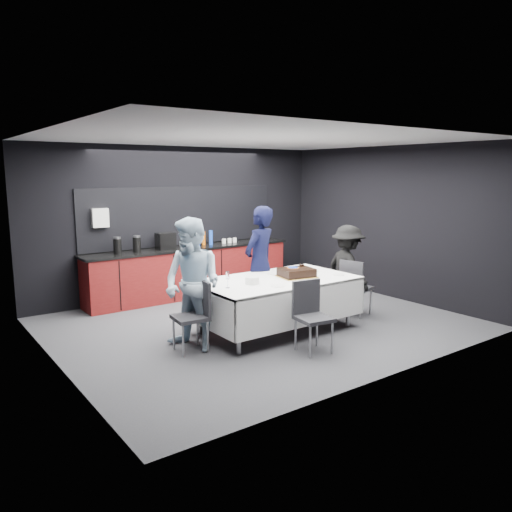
{
  "coord_description": "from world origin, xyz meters",
  "views": [
    {
      "loc": [
        -4.43,
        -6.0,
        2.32
      ],
      "look_at": [
        0.0,
        0.1,
        1.05
      ],
      "focal_mm": 35.0,
      "sensor_mm": 36.0,
      "label": 1
    }
  ],
  "objects_px": {
    "plate_stack": "(252,280)",
    "chair_right": "(354,284)",
    "chair_near": "(311,311)",
    "person_right": "(348,269)",
    "party_table": "(276,288)",
    "person_center": "(260,262)",
    "person_left": "(193,285)",
    "chair_left": "(196,311)",
    "champagne_flute": "(228,276)",
    "cake_assembly": "(297,273)"
  },
  "relations": [
    {
      "from": "plate_stack",
      "to": "chair_right",
      "type": "xyz_separation_m",
      "value": [
        1.97,
        -0.1,
        -0.3
      ]
    },
    {
      "from": "chair_right",
      "to": "chair_near",
      "type": "distance_m",
      "value": 1.82
    },
    {
      "from": "plate_stack",
      "to": "chair_near",
      "type": "xyz_separation_m",
      "value": [
        0.32,
        -0.86,
        -0.3
      ]
    },
    {
      "from": "person_right",
      "to": "chair_near",
      "type": "bearing_deg",
      "value": 128.9
    },
    {
      "from": "party_table",
      "to": "chair_right",
      "type": "xyz_separation_m",
      "value": [
        1.49,
        -0.16,
        -0.11
      ]
    },
    {
      "from": "person_center",
      "to": "person_left",
      "type": "height_order",
      "value": "person_center"
    },
    {
      "from": "plate_stack",
      "to": "chair_right",
      "type": "distance_m",
      "value": 1.99
    },
    {
      "from": "person_left",
      "to": "person_right",
      "type": "xyz_separation_m",
      "value": [
        2.92,
        0.04,
        -0.14
      ]
    },
    {
      "from": "person_right",
      "to": "chair_left",
      "type": "bearing_deg",
      "value": 100.77
    },
    {
      "from": "plate_stack",
      "to": "person_right",
      "type": "height_order",
      "value": "person_right"
    },
    {
      "from": "chair_left",
      "to": "plate_stack",
      "type": "bearing_deg",
      "value": -1.63
    },
    {
      "from": "chair_right",
      "to": "chair_near",
      "type": "xyz_separation_m",
      "value": [
        -1.65,
        -0.77,
        0.0
      ]
    },
    {
      "from": "person_left",
      "to": "plate_stack",
      "type": "bearing_deg",
      "value": 64.96
    },
    {
      "from": "party_table",
      "to": "champagne_flute",
      "type": "distance_m",
      "value": 0.94
    },
    {
      "from": "chair_left",
      "to": "person_center",
      "type": "distance_m",
      "value": 1.77
    },
    {
      "from": "party_table",
      "to": "cake_assembly",
      "type": "relative_size",
      "value": 3.99
    },
    {
      "from": "party_table",
      "to": "chair_left",
      "type": "relative_size",
      "value": 2.51
    },
    {
      "from": "cake_assembly",
      "to": "chair_left",
      "type": "height_order",
      "value": "cake_assembly"
    },
    {
      "from": "chair_right",
      "to": "party_table",
      "type": "bearing_deg",
      "value": 173.89
    },
    {
      "from": "champagne_flute",
      "to": "chair_near",
      "type": "distance_m",
      "value": 1.19
    },
    {
      "from": "chair_right",
      "to": "person_left",
      "type": "xyz_separation_m",
      "value": [
        -2.87,
        0.17,
        0.34
      ]
    },
    {
      "from": "plate_stack",
      "to": "chair_near",
      "type": "distance_m",
      "value": 0.97
    },
    {
      "from": "chair_near",
      "to": "person_left",
      "type": "height_order",
      "value": "person_left"
    },
    {
      "from": "plate_stack",
      "to": "chair_near",
      "type": "height_order",
      "value": "chair_near"
    },
    {
      "from": "chair_right",
      "to": "person_right",
      "type": "height_order",
      "value": "person_right"
    },
    {
      "from": "chair_left",
      "to": "person_left",
      "type": "height_order",
      "value": "person_left"
    },
    {
      "from": "chair_near",
      "to": "person_right",
      "type": "height_order",
      "value": "person_right"
    },
    {
      "from": "party_table",
      "to": "chair_right",
      "type": "bearing_deg",
      "value": -6.11
    },
    {
      "from": "chair_near",
      "to": "chair_right",
      "type": "bearing_deg",
      "value": 24.95
    },
    {
      "from": "chair_left",
      "to": "cake_assembly",
      "type": "bearing_deg",
      "value": -1.07
    },
    {
      "from": "person_left",
      "to": "champagne_flute",
      "type": "bearing_deg",
      "value": 59.81
    },
    {
      "from": "person_left",
      "to": "chair_near",
      "type": "bearing_deg",
      "value": 32.13
    },
    {
      "from": "party_table",
      "to": "plate_stack",
      "type": "height_order",
      "value": "plate_stack"
    },
    {
      "from": "cake_assembly",
      "to": "plate_stack",
      "type": "distance_m",
      "value": 0.81
    },
    {
      "from": "plate_stack",
      "to": "person_center",
      "type": "distance_m",
      "value": 1.02
    },
    {
      "from": "chair_right",
      "to": "person_right",
      "type": "bearing_deg",
      "value": 75.76
    },
    {
      "from": "chair_near",
      "to": "person_left",
      "type": "bearing_deg",
      "value": 142.33
    },
    {
      "from": "chair_left",
      "to": "chair_near",
      "type": "xyz_separation_m",
      "value": [
        1.21,
        -0.89,
        0.0
      ]
    },
    {
      "from": "party_table",
      "to": "plate_stack",
      "type": "bearing_deg",
      "value": -172.46
    },
    {
      "from": "champagne_flute",
      "to": "chair_left",
      "type": "xyz_separation_m",
      "value": [
        -0.48,
        0.03,
        -0.4
      ]
    },
    {
      "from": "cake_assembly",
      "to": "person_right",
      "type": "xyz_separation_m",
      "value": [
        1.21,
        0.12,
        -0.11
      ]
    },
    {
      "from": "person_center",
      "to": "person_right",
      "type": "height_order",
      "value": "person_center"
    },
    {
      "from": "chair_right",
      "to": "person_left",
      "type": "height_order",
      "value": "person_left"
    },
    {
      "from": "party_table",
      "to": "cake_assembly",
      "type": "height_order",
      "value": "cake_assembly"
    },
    {
      "from": "chair_right",
      "to": "chair_near",
      "type": "relative_size",
      "value": 1.0
    },
    {
      "from": "cake_assembly",
      "to": "party_table",
      "type": "bearing_deg",
      "value": 168.15
    },
    {
      "from": "chair_left",
      "to": "person_left",
      "type": "relative_size",
      "value": 0.53
    },
    {
      "from": "chair_right",
      "to": "cake_assembly",
      "type": "bearing_deg",
      "value": 175.56
    },
    {
      "from": "plate_stack",
      "to": "person_center",
      "type": "height_order",
      "value": "person_center"
    },
    {
      "from": "party_table",
      "to": "chair_near",
      "type": "distance_m",
      "value": 0.95
    }
  ]
}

